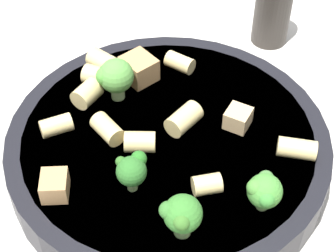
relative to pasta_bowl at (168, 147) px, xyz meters
The scene contains 19 objects.
ground_plane 0.02m from the pasta_bowl, ahead, with size 2.00×2.00×0.00m, color beige.
pasta_bowl is the anchor object (origin of this frame).
broccoli_floret_0 0.07m from the pasta_bowl, 99.41° to the left, with size 0.03×0.03×0.04m.
broccoli_floret_1 0.07m from the pasta_bowl, 151.49° to the right, with size 0.03×0.02×0.03m.
broccoli_floret_2 0.10m from the pasta_bowl, 119.94° to the right, with size 0.03×0.03×0.03m.
broccoli_floret_3 0.10m from the pasta_bowl, 82.24° to the right, with size 0.02×0.02×0.03m.
rigatoni_0 0.07m from the pasta_bowl, 98.95° to the right, with size 0.01×0.01×0.02m, color #E0C67F.
rigatoni_1 0.03m from the pasta_bowl, behind, with size 0.02×0.02×0.02m, color #E0C67F.
rigatoni_2 0.09m from the pasta_bowl, 98.87° to the left, with size 0.02×0.02×0.03m, color #E0C67F.
rigatoni_3 0.05m from the pasta_bowl, 146.06° to the left, with size 0.02×0.02×0.03m, color #E0C67F.
rigatoni_4 0.08m from the pasta_bowl, 114.81° to the left, with size 0.02×0.02×0.02m, color #E0C67F.
rigatoni_5 0.10m from the pasta_bowl, 87.91° to the left, with size 0.02×0.02×0.03m, color #E0C67F.
rigatoni_6 0.08m from the pasta_bowl, 47.21° to the left, with size 0.01×0.01×0.02m, color #E0C67F.
rigatoni_7 0.09m from the pasta_bowl, 142.42° to the left, with size 0.01×0.01×0.02m, color #E0C67F.
rigatoni_8 0.10m from the pasta_bowl, 47.93° to the right, with size 0.02×0.02×0.03m, color #E0C67F.
rigatoni_9 0.03m from the pasta_bowl, 14.79° to the right, with size 0.02×0.02×0.03m, color #E0C67F.
chicken_chunk_0 0.06m from the pasta_bowl, 24.50° to the right, with size 0.02×0.02×0.02m, color tan.
chicken_chunk_1 0.10m from the pasta_bowl, behind, with size 0.02×0.02×0.02m, color tan.
chicken_chunk_2 0.08m from the pasta_bowl, 74.61° to the left, with size 0.03×0.02×0.02m, color tan.
Camera 1 is at (-0.18, -0.25, 0.36)m, focal length 60.00 mm.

